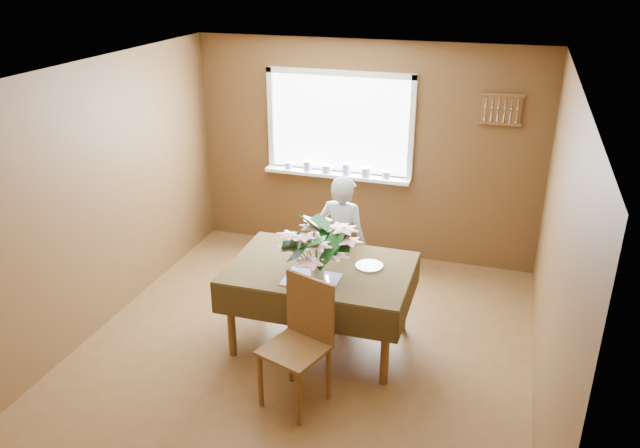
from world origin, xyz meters
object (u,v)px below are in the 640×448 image
(seated_woman, at_px, (342,242))
(chair_near, at_px, (301,337))
(chair_far, at_px, (341,255))
(dining_table, at_px, (320,276))
(flower_bouquet, at_px, (317,245))

(seated_woman, bearing_deg, chair_near, 102.26)
(chair_far, bearing_deg, chair_near, 92.25)
(dining_table, xyz_separation_m, chair_far, (-0.03, 0.82, -0.18))
(seated_woman, xyz_separation_m, flower_bouquet, (0.06, -1.00, 0.42))
(dining_table, xyz_separation_m, chair_near, (0.09, -0.79, -0.13))
(dining_table, distance_m, flower_bouquet, 0.50)
(chair_near, bearing_deg, flower_bouquet, 112.56)
(dining_table, distance_m, seated_woman, 0.75)
(chair_near, bearing_deg, chair_far, 113.06)
(dining_table, bearing_deg, chair_far, 91.86)
(seated_woman, bearing_deg, chair_far, -60.70)
(seated_woman, bearing_deg, dining_table, 99.07)
(chair_near, xyz_separation_m, flower_bouquet, (-0.04, 0.54, 0.55))
(dining_table, relative_size, seated_woman, 1.17)
(chair_far, height_order, flower_bouquet, flower_bouquet)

